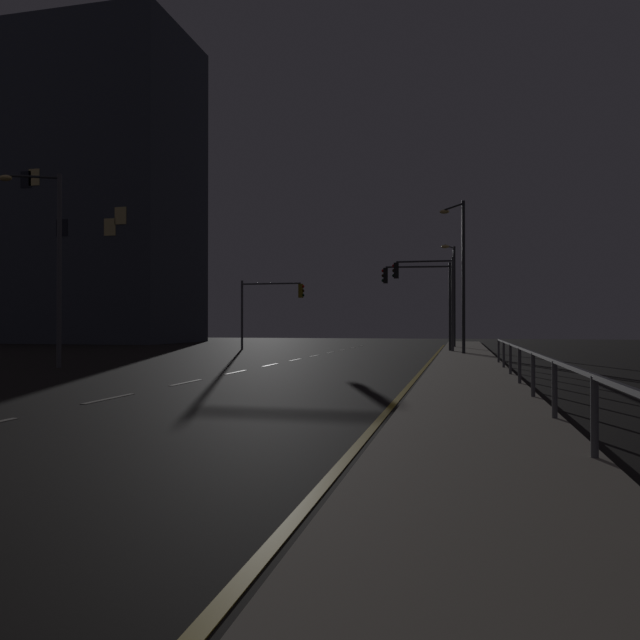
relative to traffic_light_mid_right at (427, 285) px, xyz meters
The scene contains 12 objects.
ground_plane 17.52m from the traffic_light_mid_right, 110.14° to the right, with size 112.00×112.00×0.00m, color black.
sidewalk_right 16.65m from the traffic_light_mid_right, 81.96° to the right, with size 2.83×77.00×0.14m, color #9E937F.
lane_markings_center 14.40m from the traffic_light_mid_right, 115.15° to the right, with size 0.14×50.00×0.01m.
lane_edge_line 11.74m from the traffic_light_mid_right, 86.92° to the right, with size 0.14×53.00×0.01m.
traffic_light_mid_right is the anchor object (origin of this frame).
traffic_light_far_left 11.34m from the traffic_light_mid_right, 163.97° to the left, with size 4.60×0.34×4.82m.
traffic_light_near_left 0.78m from the traffic_light_mid_right, 126.18° to the left, with size 4.22×0.73×5.39m.
street_lamp_median 3.31m from the traffic_light_mid_right, 51.46° to the right, with size 1.44×1.94×8.41m.
street_lamp_far_end 7.43m from the traffic_light_mid_right, 78.97° to the left, with size 0.96×2.27×7.24m.
street_lamp_mid_block 21.20m from the traffic_light_mid_right, 131.20° to the right, with size 2.21×1.07×7.74m.
barrier_fence 23.57m from the traffic_light_mid_right, 81.32° to the right, with size 0.09×24.91×0.98m.
building_distant 39.52m from the traffic_light_mid_right, 154.87° to the left, with size 21.01×12.21×30.06m.
Camera 1 is at (7.87, -3.43, 1.69)m, focal length 33.99 mm.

